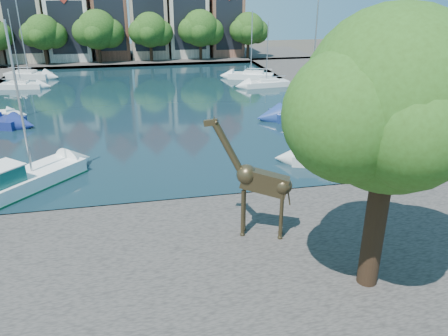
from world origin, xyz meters
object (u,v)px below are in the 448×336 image
object	(u,v)px
giraffe_statue	(258,181)
sailboat_right_a	(333,157)
plane_tree	(396,107)
motorsailer	(14,181)

from	to	relation	value
giraffe_statue	sailboat_right_a	distance (m)	11.91
plane_tree	giraffe_statue	size ratio (longest dim) A/B	1.89
plane_tree	giraffe_statue	world-z (taller)	plane_tree
plane_tree	sailboat_right_a	distance (m)	15.42
giraffe_statue	sailboat_right_a	world-z (taller)	sailboat_right_a
giraffe_statue	motorsailer	size ratio (longest dim) A/B	0.58
plane_tree	sailboat_right_a	xyz separation A→B (m)	(4.38, 13.01, -7.03)
plane_tree	motorsailer	distance (m)	21.58
plane_tree	motorsailer	xyz separation A→B (m)	(-16.12, 12.62, -6.84)
plane_tree	giraffe_statue	bearing A→B (deg)	128.01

